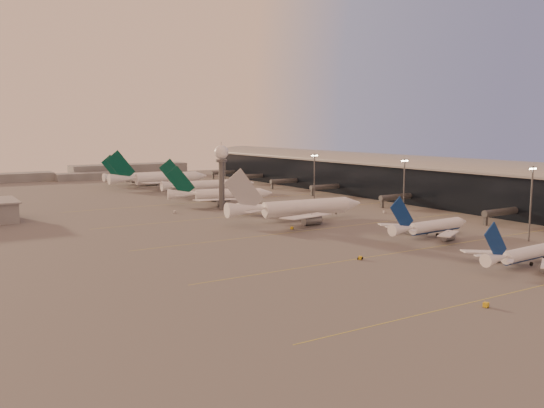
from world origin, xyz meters
TOP-DOWN VIEW (x-y plane):
  - ground at (0.00, 0.00)m, footprint 700.00×700.00m
  - taxiway_markings at (30.00, 56.00)m, footprint 180.00×185.25m
  - terminal at (107.88, 110.09)m, footprint 57.00×362.00m
  - radar_tower at (5.00, 120.00)m, footprint 6.40×6.40m
  - mast_a at (58.00, 0.00)m, footprint 3.60×0.56m
  - mast_b at (55.00, 55.00)m, footprint 3.60×0.56m
  - mast_c at (50.00, 110.00)m, footprint 3.60×0.56m
  - mast_d at (48.00, 200.00)m, footprint 3.60×0.56m
  - distant_horizon at (2.62, 325.14)m, footprint 165.00×37.50m
  - narrowbody_near at (24.83, -20.71)m, footprint 34.97×27.87m
  - narrowbody_mid at (35.35, 21.99)m, footprint 39.14×31.21m
  - widebody_white at (17.04, 75.97)m, footprint 62.80×50.15m
  - greentail_a at (14.27, 138.61)m, footprint 51.28×40.76m
  - greentail_b at (27.99, 180.32)m, footprint 57.19×46.07m
  - greentail_c at (17.40, 229.77)m, footprint 66.34×53.57m
  - greentail_d at (16.15, 258.30)m, footprint 55.63×44.73m
  - gsv_truck_a at (-13.43, -38.84)m, footprint 5.69×3.08m
  - gsv_tug_mid at (-7.29, 8.85)m, footprint 3.56×3.72m
  - gsv_truck_b at (59.78, 35.08)m, footprint 6.19×3.57m
  - gsv_truck_c at (4.07, 60.58)m, footprint 5.27×4.06m
  - gsv_catering_b at (61.30, 72.73)m, footprint 4.61×2.35m
  - gsv_tug_far at (14.65, 92.20)m, footprint 3.35×4.42m
  - gsv_truck_d at (-17.43, 121.98)m, footprint 3.55×6.00m
  - gsv_tug_hangar at (45.89, 152.23)m, footprint 3.24×2.08m

SIDE VIEW (x-z plane):
  - ground at x=0.00m, z-range 0.00..0.00m
  - taxiway_markings at x=30.00m, z-range 0.00..0.02m
  - gsv_tug_hangar at x=45.89m, z-range 0.01..0.90m
  - gsv_tug_mid at x=-7.29m, z-range 0.01..0.94m
  - gsv_tug_far at x=14.65m, z-range 0.02..1.14m
  - gsv_truck_c at x=4.07m, z-range 0.02..2.05m
  - gsv_truck_a at x=-13.43m, z-range 0.02..2.20m
  - gsv_truck_d at x=-17.43m, z-range 0.02..2.31m
  - gsv_truck_b at x=59.78m, z-range 0.02..2.38m
  - gsv_catering_b at x=61.30m, z-range 0.00..3.70m
  - narrowbody_near at x=24.83m, z-range -4.06..9.59m
  - narrowbody_mid at x=35.35m, z-range -4.55..10.74m
  - greentail_a at x=14.27m, z-range -6.24..13.05m
  - greentail_d at x=16.15m, z-range -6.54..13.68m
  - greentail_b at x=27.99m, z-range -6.71..14.05m
  - widebody_white at x=17.04m, z-range -7.21..14.87m
  - distant_horizon at x=2.62m, z-range -0.61..8.39m
  - greentail_c at x=17.40m, z-range -7.79..16.30m
  - terminal at x=107.88m, z-range -1.00..22.04m
  - mast_a at x=58.00m, z-range 1.24..26.24m
  - mast_b at x=55.00m, z-range 1.24..26.24m
  - mast_c at x=50.00m, z-range 1.24..26.24m
  - mast_d at x=48.00m, z-range 1.24..26.24m
  - radar_tower at x=5.00m, z-range 5.40..36.50m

